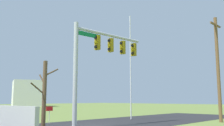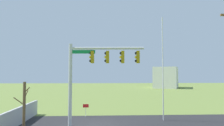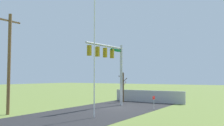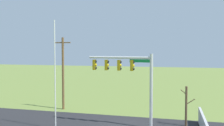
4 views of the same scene
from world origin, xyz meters
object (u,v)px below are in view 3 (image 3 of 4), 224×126
object	(u,v)px
open_sign	(154,99)
signal_mast	(111,61)
flagpole	(94,55)
bare_tree	(123,87)
utility_pole	(9,62)

from	to	relation	value
open_sign	signal_mast	bearing A→B (deg)	102.56
flagpole	bare_tree	world-z (taller)	flagpole
flagpole	open_sign	world-z (taller)	flagpole
signal_mast	open_sign	xyz separation A→B (m)	(0.94, -4.24, -3.78)
signal_mast	utility_pole	distance (m)	9.74
utility_pole	bare_tree	distance (m)	14.09
bare_tree	flagpole	bearing A→B (deg)	-161.75
signal_mast	utility_pole	xyz separation A→B (m)	(-8.63, 4.51, -0.38)
flagpole	bare_tree	bearing A→B (deg)	18.25
open_sign	utility_pole	bearing A→B (deg)	137.58
utility_pole	open_sign	xyz separation A→B (m)	(9.57, -8.75, -3.40)
bare_tree	open_sign	xyz separation A→B (m)	(-3.93, -5.54, -0.96)
signal_mast	open_sign	bearing A→B (deg)	-77.44
signal_mast	flagpole	bearing A→B (deg)	-159.26
signal_mast	flagpole	size ratio (longest dim) A/B	0.70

